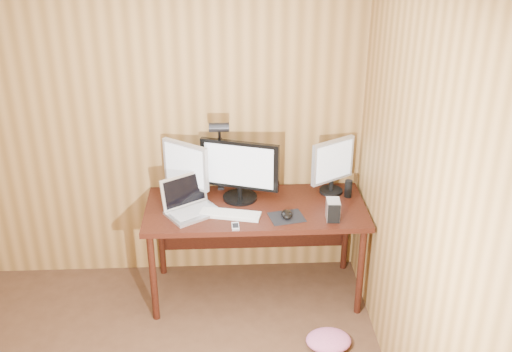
{
  "coord_description": "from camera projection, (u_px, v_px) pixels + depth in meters",
  "views": [
    {
      "loc": [
        0.75,
        -2.19,
        2.83
      ],
      "look_at": [
        0.93,
        1.58,
        1.02
      ],
      "focal_mm": 42.0,
      "sensor_mm": 36.0,
      "label": 1
    }
  ],
  "objects": [
    {
      "name": "fabric_pile",
      "position": [
        329.0,
        341.0,
        4.08
      ],
      "size": [
        0.37,
        0.33,
        0.1
      ],
      "primitive_type": null,
      "rotation": [
        0.0,
        0.0,
        -0.27
      ],
      "color": "#CA6291",
      "rests_on": "floor"
    },
    {
      "name": "laptop",
      "position": [
        189.0,
        203.0,
        4.26
      ],
      "size": [
        0.45,
        0.42,
        0.26
      ],
      "rotation": [
        0.0,
        0.0,
        0.58
      ],
      "color": "silver",
      "rests_on": "desk"
    },
    {
      "name": "monitor_left",
      "position": [
        186.0,
        169.0,
        4.37
      ],
      "size": [
        0.34,
        0.26,
        0.44
      ],
      "rotation": [
        0.0,
        0.0,
        -0.63
      ],
      "color": "black",
      "rests_on": "desk"
    },
    {
      "name": "desk",
      "position": [
        255.0,
        216.0,
        4.47
      ],
      "size": [
        1.6,
        0.7,
        0.75
      ],
      "color": "black",
      "rests_on": "floor"
    },
    {
      "name": "speaker",
      "position": [
        348.0,
        189.0,
        4.46
      ],
      "size": [
        0.06,
        0.06,
        0.13
      ],
      "primitive_type": "cylinder",
      "color": "black",
      "rests_on": "desk"
    },
    {
      "name": "monitor_center",
      "position": [
        240.0,
        170.0,
        4.36
      ],
      "size": [
        0.57,
        0.26,
        0.46
      ],
      "rotation": [
        0.0,
        0.0,
        -0.32
      ],
      "color": "black",
      "rests_on": "desk"
    },
    {
      "name": "hard_drive",
      "position": [
        333.0,
        210.0,
        4.15
      ],
      "size": [
        0.1,
        0.14,
        0.14
      ],
      "rotation": [
        0.0,
        0.0,
        -0.06
      ],
      "color": "silver",
      "rests_on": "desk"
    },
    {
      "name": "mouse",
      "position": [
        287.0,
        214.0,
        4.19
      ],
      "size": [
        0.09,
        0.13,
        0.04
      ],
      "primitive_type": "ellipsoid",
      "rotation": [
        0.0,
        0.0,
        0.19
      ],
      "color": "black",
      "rests_on": "mousepad"
    },
    {
      "name": "mousepad",
      "position": [
        287.0,
        217.0,
        4.2
      ],
      "size": [
        0.27,
        0.24,
        0.0
      ],
      "primitive_type": "cube",
      "rotation": [
        0.0,
        0.0,
        0.21
      ],
      "color": "black",
      "rests_on": "desk"
    },
    {
      "name": "room_shell",
      "position": [
        62.0,
        288.0,
        2.62
      ],
      "size": [
        4.0,
        4.0,
        4.0
      ],
      "color": "#4C2F1D",
      "rests_on": "ground"
    },
    {
      "name": "keyboard",
      "position": [
        229.0,
        214.0,
        4.23
      ],
      "size": [
        0.46,
        0.23,
        0.02
      ],
      "rotation": [
        0.0,
        0.0,
        -0.23
      ],
      "color": "silver",
      "rests_on": "desk"
    },
    {
      "name": "monitor_right",
      "position": [
        333.0,
        165.0,
        4.46
      ],
      "size": [
        0.34,
        0.22,
        0.42
      ],
      "rotation": [
        0.0,
        0.0,
        0.55
      ],
      "color": "black",
      "rests_on": "desk"
    },
    {
      "name": "desk_lamp",
      "position": [
        220.0,
        146.0,
        4.38
      ],
      "size": [
        0.14,
        0.21,
        0.63
      ],
      "rotation": [
        0.0,
        0.0,
        0.13
      ],
      "color": "black",
      "rests_on": "desk"
    },
    {
      "name": "phone",
      "position": [
        235.0,
        226.0,
        4.08
      ],
      "size": [
        0.05,
        0.1,
        0.01
      ],
      "rotation": [
        0.0,
        0.0,
        0.04
      ],
      "color": "silver",
      "rests_on": "desk"
    }
  ]
}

